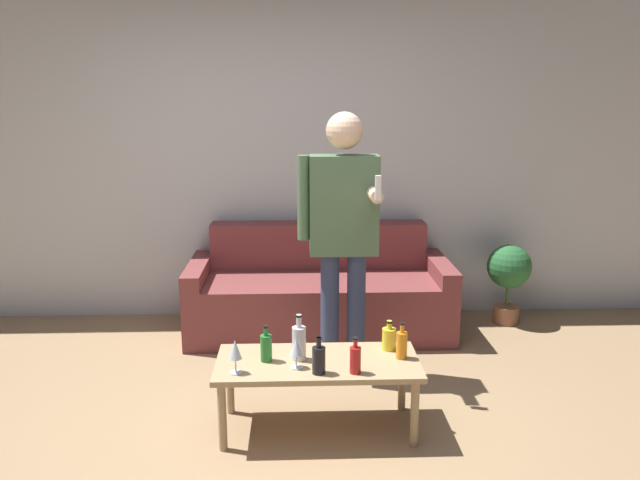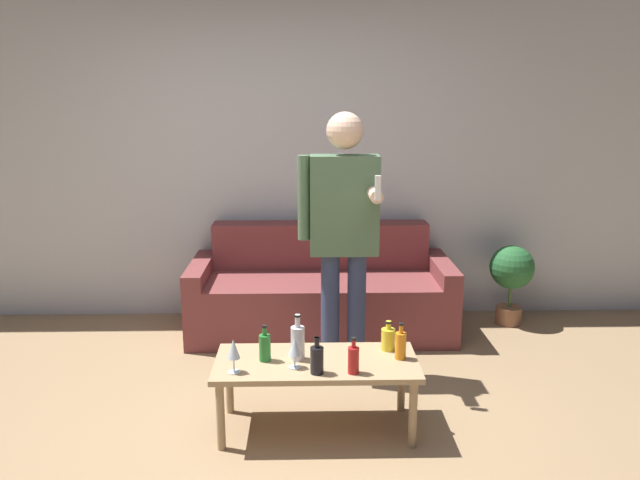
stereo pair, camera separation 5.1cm
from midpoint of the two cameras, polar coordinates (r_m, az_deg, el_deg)
The scene contains 14 objects.
ground_plane at distance 3.35m, azimuth -6.26°, elevation -19.50°, with size 16.00×16.00×0.00m, color #997A56.
wall_back at distance 5.05m, azimuth -4.91°, elevation 8.00°, with size 8.00×0.06×2.70m.
couch at distance 4.85m, azimuth -0.35°, elevation -4.92°, with size 1.99×0.81×0.81m.
coffee_table at distance 3.44m, azimuth -0.65°, elevation -11.65°, with size 1.10×0.49×0.41m.
bottle_orange at distance 3.39m, azimuth -2.36°, elevation -9.30°, with size 0.08×0.08×0.26m.
bottle_green at distance 3.25m, azimuth 2.79°, elevation -10.81°, with size 0.06×0.06×0.19m.
bottle_dark at distance 3.25m, azimuth -0.57°, elevation -10.84°, with size 0.07×0.07×0.20m.
bottle_yellow at distance 3.40m, azimuth -5.38°, elevation -9.71°, with size 0.06×0.06×0.20m.
bottle_red at distance 3.55m, azimuth 5.91°, elevation -8.91°, with size 0.08×0.08×0.17m.
bottle_clear at distance 3.44m, azimuth 7.05°, elevation -9.43°, with size 0.06×0.06×0.20m.
wine_glass_near at distance 3.26m, azimuth -8.22°, elevation -9.96°, with size 0.07×0.07×0.18m.
wine_glass_far at distance 3.29m, azimuth -2.64°, elevation -9.80°, with size 0.07×0.07×0.17m.
person_standing_front at distance 3.89m, azimuth 1.73°, elevation 1.37°, with size 0.50×0.44×1.70m.
potted_plant at distance 5.18m, azimuth 16.60°, elevation -2.87°, with size 0.35×0.35×0.64m.
Camera 1 is at (0.21, -2.81, 1.81)m, focal length 35.00 mm.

